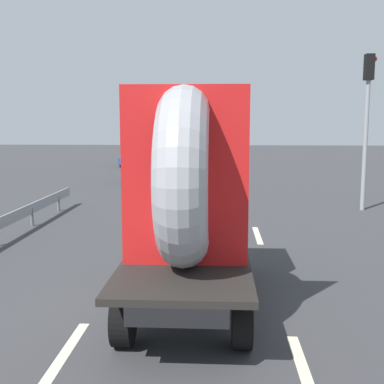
{
  "coord_description": "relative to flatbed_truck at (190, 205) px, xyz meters",
  "views": [
    {
      "loc": [
        0.83,
        -8.59,
        3.21
      ],
      "look_at": [
        0.33,
        0.68,
        1.89
      ],
      "focal_mm": 46.16,
      "sensor_mm": 36.0,
      "label": 1
    }
  ],
  "objects": [
    {
      "name": "traffic_light",
      "position": [
        5.79,
        9.63,
        1.89
      ],
      "size": [
        0.42,
        0.36,
        5.58
      ],
      "color": "gray",
      "rests_on": "ground_plane"
    },
    {
      "name": "guardrail",
      "position": [
        -5.28,
        4.93,
        -1.24
      ],
      "size": [
        0.1,
        10.24,
        0.71
      ],
      "color": "gray",
      "rests_on": "ground_plane"
    },
    {
      "name": "lane_dash_right_near",
      "position": [
        1.63,
        -2.76,
        -1.76
      ],
      "size": [
        0.16,
        2.66,
        0.01
      ],
      "primitive_type": "cube",
      "rotation": [
        0.0,
        0.0,
        1.57
      ],
      "color": "beige",
      "rests_on": "ground_plane"
    },
    {
      "name": "lane_dash_left_near",
      "position": [
        -1.63,
        -2.61,
        -1.76
      ],
      "size": [
        0.16,
        2.96,
        0.01
      ],
      "primitive_type": "cube",
      "rotation": [
        0.0,
        0.0,
        1.57
      ],
      "color": "beige",
      "rests_on": "ground_plane"
    },
    {
      "name": "lane_dash_left_far",
      "position": [
        -1.63,
        5.45,
        -1.76
      ],
      "size": [
        0.16,
        2.46,
        0.01
      ],
      "primitive_type": "cube",
      "rotation": [
        0.0,
        0.0,
        1.57
      ],
      "color": "beige",
      "rests_on": "ground_plane"
    },
    {
      "name": "ground_plane",
      "position": [
        -0.33,
        0.04,
        -1.77
      ],
      "size": [
        120.0,
        120.0,
        0.0
      ],
      "primitive_type": "plane",
      "color": "#38383A"
    },
    {
      "name": "distant_sedan",
      "position": [
        -3.26,
        17.93,
        -1.03
      ],
      "size": [
        1.81,
        4.22,
        1.38
      ],
      "color": "black",
      "rests_on": "ground_plane"
    },
    {
      "name": "flatbed_truck",
      "position": [
        0.0,
        0.0,
        0.0
      ],
      "size": [
        2.02,
        5.09,
        3.75
      ],
      "color": "black",
      "rests_on": "ground_plane"
    },
    {
      "name": "lane_dash_right_far",
      "position": [
        1.63,
        5.3,
        -1.76
      ],
      "size": [
        0.16,
        2.14,
        0.01
      ],
      "primitive_type": "cube",
      "rotation": [
        0.0,
        0.0,
        1.57
      ],
      "color": "beige",
      "rests_on": "ground_plane"
    },
    {
      "name": "oncoming_car",
      "position": [
        -5.67,
        26.96,
        -1.14
      ],
      "size": [
        1.53,
        3.58,
        1.17
      ],
      "color": "black",
      "rests_on": "ground_plane"
    }
  ]
}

